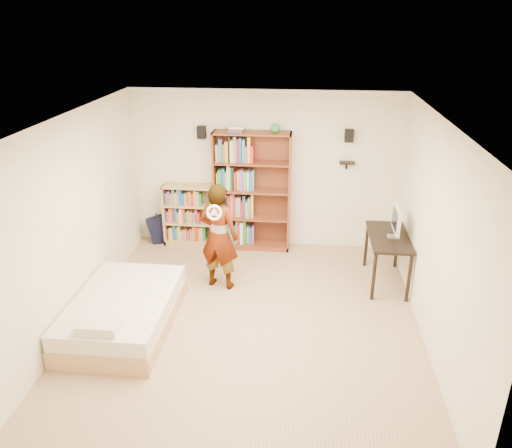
{
  "coord_description": "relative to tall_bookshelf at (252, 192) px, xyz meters",
  "views": [
    {
      "loc": [
        0.67,
        -5.6,
        3.83
      ],
      "look_at": [
        0.03,
        0.6,
        1.17
      ],
      "focal_mm": 35.0,
      "sensor_mm": 36.0,
      "label": 1
    }
  ],
  "objects": [
    {
      "name": "ground",
      "position": [
        0.21,
        -2.31,
        -1.02
      ],
      "size": [
        4.5,
        5.0,
        0.01
      ],
      "primitive_type": "cube",
      "color": "tan",
      "rests_on": "ground"
    },
    {
      "name": "room_shell",
      "position": [
        0.21,
        -2.31,
        0.74
      ],
      "size": [
        4.52,
        5.02,
        2.71
      ],
      "color": "white",
      "rests_on": "ground"
    },
    {
      "name": "crown_molding",
      "position": [
        0.21,
        -2.31,
        1.65
      ],
      "size": [
        4.5,
        5.0,
        0.06
      ],
      "color": "white",
      "rests_on": "room_shell"
    },
    {
      "name": "speaker_left",
      "position": [
        -0.84,
        0.09,
        0.98
      ],
      "size": [
        0.14,
        0.12,
        0.2
      ],
      "primitive_type": "cube",
      "color": "black",
      "rests_on": "room_shell"
    },
    {
      "name": "speaker_right",
      "position": [
        1.56,
        0.09,
        0.98
      ],
      "size": [
        0.14,
        0.12,
        0.2
      ],
      "primitive_type": "cube",
      "color": "black",
      "rests_on": "room_shell"
    },
    {
      "name": "wall_shelf",
      "position": [
        1.56,
        0.1,
        0.53
      ],
      "size": [
        0.25,
        0.16,
        0.02
      ],
      "primitive_type": "cube",
      "color": "black",
      "rests_on": "room_shell"
    },
    {
      "name": "tall_bookshelf",
      "position": [
        0.0,
        0.0,
        0.0
      ],
      "size": [
        1.29,
        0.38,
        2.04
      ],
      "primitive_type": null,
      "color": "brown",
      "rests_on": "ground"
    },
    {
      "name": "low_bookshelf",
      "position": [
        -1.12,
        0.02,
        -0.48
      ],
      "size": [
        0.87,
        0.33,
        1.09
      ],
      "primitive_type": null,
      "color": "tan",
      "rests_on": "ground"
    },
    {
      "name": "computer_desk",
      "position": [
        2.15,
        -1.05,
        -0.63
      ],
      "size": [
        0.57,
        1.14,
        0.78
      ],
      "primitive_type": null,
      "color": "black",
      "rests_on": "ground"
    },
    {
      "name": "imac",
      "position": [
        2.2,
        -1.09,
        -0.01
      ],
      "size": [
        0.1,
        0.47,
        0.47
      ],
      "primitive_type": null,
      "rotation": [
        0.0,
        0.0,
        -0.01
      ],
      "color": "silver",
      "rests_on": "computer_desk"
    },
    {
      "name": "daybed",
      "position": [
        -1.4,
        -2.6,
        -0.74
      ],
      "size": [
        1.24,
        1.91,
        0.56
      ],
      "primitive_type": null,
      "color": "silver",
      "rests_on": "ground"
    },
    {
      "name": "person",
      "position": [
        -0.33,
        -1.4,
        -0.21
      ],
      "size": [
        0.67,
        0.52,
        1.62
      ],
      "primitive_type": "imported",
      "rotation": [
        0.0,
        0.0,
        2.89
      ],
      "color": "black",
      "rests_on": "ground"
    },
    {
      "name": "wii_wheel",
      "position": [
        -0.33,
        -1.7,
        0.29
      ],
      "size": [
        0.22,
        0.08,
        0.23
      ],
      "primitive_type": "torus",
      "rotation": [
        1.36,
        0.0,
        0.0
      ],
      "color": "silver",
      "rests_on": "person"
    },
    {
      "name": "navy_bag",
      "position": [
        -1.69,
        0.02,
        -0.77
      ],
      "size": [
        0.43,
        0.35,
        0.5
      ],
      "primitive_type": null,
      "rotation": [
        0.0,
        0.0,
        0.37
      ],
      "color": "black",
      "rests_on": "ground"
    }
  ]
}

